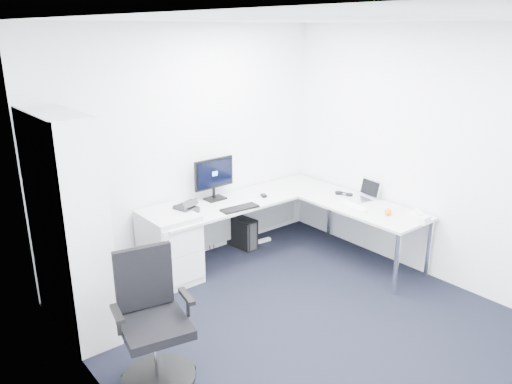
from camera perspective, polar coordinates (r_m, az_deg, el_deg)
ground at (r=4.74m, az=6.87°, el=-15.69°), size 4.20×4.20×0.00m
ceiling at (r=3.94m, az=8.42°, el=18.99°), size 4.20×4.20×0.00m
wall_back at (r=5.73m, az=-7.84°, el=5.11°), size 3.60×0.02×2.70m
wall_left at (r=3.17m, az=-15.70°, el=-6.45°), size 0.02×4.20×2.70m
wall_right at (r=5.55m, az=20.54°, el=3.67°), size 0.02×4.20×2.70m
l_desk at (r=5.80m, az=0.89°, el=-4.90°), size 2.44×1.36×0.71m
drawer_pedestal at (r=5.51m, az=-9.88°, el=-6.15°), size 0.50×0.62×0.77m
bookshelf at (r=4.62m, az=-20.71°, el=-3.72°), size 0.39×1.00×2.00m
task_chair at (r=3.94m, az=-11.47°, el=-14.50°), size 0.70×0.70×1.06m
black_pc_tower at (r=6.29m, az=-1.59°, el=-4.63°), size 0.23×0.41×0.38m
beige_pc_tower at (r=5.54m, az=-16.37°, el=-8.90°), size 0.19×0.39×0.36m
power_strip at (r=6.46m, az=0.45°, el=-5.66°), size 0.31×0.08×0.04m
monitor at (r=5.82m, az=-4.76°, el=1.53°), size 0.54×0.19×0.51m
black_keyboard at (r=5.57m, az=-1.87°, el=-1.86°), size 0.45×0.18×0.02m
mouse at (r=5.97m, az=0.89°, el=-0.42°), size 0.08×0.10×0.03m
desk_phone at (r=5.49m, az=-8.02°, el=-1.63°), size 0.26×0.26×0.15m
laptop at (r=5.96m, az=11.58°, el=0.16°), size 0.36×0.35×0.22m
white_keyboard at (r=5.75m, az=11.20°, el=-1.61°), size 0.14×0.39×0.01m
headphones at (r=6.12m, az=10.03°, el=-0.11°), size 0.18×0.23×0.05m
orange_fruit at (r=5.57m, az=14.84°, el=-2.18°), size 0.08×0.08×0.08m
tissue_box at (r=5.47m, az=18.05°, el=-2.87°), size 0.12×0.23×0.08m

